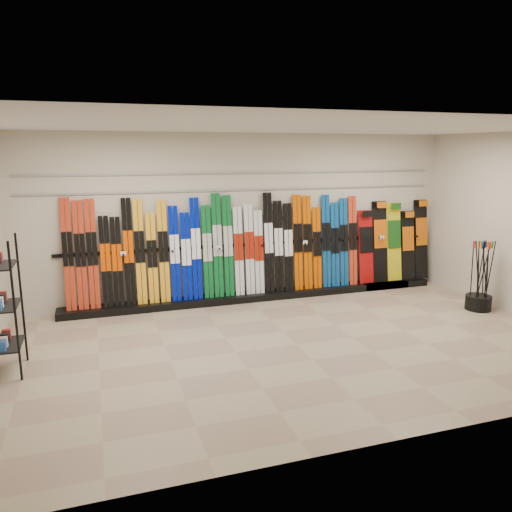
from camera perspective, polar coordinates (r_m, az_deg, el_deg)
name	(u,v)px	position (r m, az deg, el deg)	size (l,w,h in m)	color
floor	(296,345)	(7.18, 4.62, -10.07)	(8.00, 8.00, 0.00)	gray
back_wall	(244,217)	(9.09, -1.34, 4.44)	(8.00, 8.00, 0.00)	beige
ceiling	(300,126)	(6.67, 5.07, 14.59)	(8.00, 8.00, 0.00)	silver
ski_rack_base	(260,296)	(9.25, 0.44, -4.55)	(8.00, 0.40, 0.12)	black
skis	(223,249)	(8.89, -3.84, 0.76)	(5.36, 0.23, 1.84)	red
snowboards	(394,243)	(10.38, 15.45, 1.47)	(1.58, 0.25, 1.59)	#990C0C
accessory_rack	(0,307)	(6.78, -27.19, -5.17)	(0.40, 0.60, 1.69)	black
pole_bin	(478,302)	(9.44, 24.05, -4.87)	(0.43, 0.43, 0.25)	black
ski_poles	(482,275)	(9.31, 24.39, -2.03)	(0.37, 0.26, 1.18)	black
slatwall_rail_0	(245,190)	(9.02, -1.31, 7.57)	(7.60, 0.02, 0.03)	gray
slatwall_rail_1	(244,173)	(9.00, -1.32, 9.48)	(7.60, 0.02, 0.03)	gray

